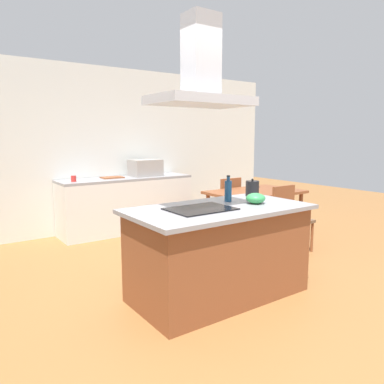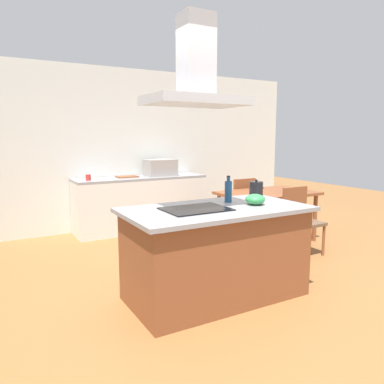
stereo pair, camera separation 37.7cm
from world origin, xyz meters
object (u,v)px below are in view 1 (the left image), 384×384
object	(u,v)px
cutting_board	(112,177)
chair_facing_back_wall	(227,200)
tea_kettle	(252,188)
range_hood	(201,76)
dining_table	(255,196)
coffee_mug_red	(74,179)
chair_facing_island	(289,214)
olive_oil_bottle	(228,190)
mixing_bowl	(256,198)
cooktop	(200,209)
countertop_microwave	(145,168)

from	to	relation	value
cutting_board	chair_facing_back_wall	distance (m)	1.92
tea_kettle	range_hood	world-z (taller)	range_hood
dining_table	chair_facing_back_wall	world-z (taller)	chair_facing_back_wall
coffee_mug_red	chair_facing_island	xyz separation A→B (m)	(2.28, -2.18, -0.44)
olive_oil_bottle	dining_table	distance (m)	1.90
tea_kettle	dining_table	world-z (taller)	tea_kettle
mixing_bowl	chair_facing_back_wall	world-z (taller)	mixing_bowl
range_hood	chair_facing_island	bearing A→B (deg)	17.45
cooktop	olive_oil_bottle	size ratio (longest dim) A/B	2.18
mixing_bowl	cutting_board	bearing A→B (deg)	95.04
chair_facing_back_wall	range_hood	size ratio (longest dim) A/B	0.99
mixing_bowl	coffee_mug_red	bearing A→B (deg)	108.02
tea_kettle	chair_facing_island	xyz separation A→B (m)	(1.03, 0.33, -0.48)
countertop_microwave	cutting_board	bearing A→B (deg)	175.08
countertop_microwave	olive_oil_bottle	bearing A→B (deg)	-99.82
olive_oil_bottle	dining_table	xyz separation A→B (m)	(1.50, 1.11, -0.35)
coffee_mug_red	range_hood	world-z (taller)	range_hood
mixing_bowl	range_hood	size ratio (longest dim) A/B	0.22
olive_oil_bottle	cutting_board	world-z (taller)	olive_oil_bottle
olive_oil_bottle	chair_facing_island	bearing A→B (deg)	16.56
chair_facing_island	range_hood	world-z (taller)	range_hood
tea_kettle	chair_facing_back_wall	size ratio (longest dim) A/B	0.23
tea_kettle	coffee_mug_red	size ratio (longest dim) A/B	2.26
cooktop	tea_kettle	size ratio (longest dim) A/B	2.95
cutting_board	cooktop	bearing A→B (deg)	-97.33
tea_kettle	range_hood	xyz separation A→B (m)	(-0.95, -0.30, 1.11)
cooktop	olive_oil_bottle	xyz separation A→B (m)	(0.49, 0.18, 0.11)
mixing_bowl	tea_kettle	bearing A→B (deg)	49.71
cooktop	countertop_microwave	world-z (taller)	countertop_microwave
tea_kettle	range_hood	bearing A→B (deg)	-162.74
olive_oil_bottle	cutting_board	xyz separation A→B (m)	(-0.11, 2.75, -0.11)
countertop_microwave	chair_facing_back_wall	size ratio (longest dim) A/B	0.56
mixing_bowl	range_hood	world-z (taller)	range_hood
cooktop	dining_table	size ratio (longest dim) A/B	0.43
chair_facing_island	cooktop	bearing A→B (deg)	-162.55
cooktop	tea_kettle	world-z (taller)	tea_kettle
cutting_board	range_hood	distance (m)	3.19
mixing_bowl	countertop_microwave	xyz separation A→B (m)	(0.32, 2.95, 0.09)
olive_oil_bottle	countertop_microwave	xyz separation A→B (m)	(0.47, 2.70, 0.02)
olive_oil_bottle	coffee_mug_red	distance (m)	2.74
mixing_bowl	coffee_mug_red	size ratio (longest dim) A/B	2.18
cooktop	range_hood	bearing A→B (deg)	0.00
tea_kettle	chair_facing_island	distance (m)	1.19
mixing_bowl	cooktop	bearing A→B (deg)	173.66
tea_kettle	mixing_bowl	bearing A→B (deg)	-130.29
cooktop	coffee_mug_red	distance (m)	2.82
olive_oil_bottle	chair_facing_island	size ratio (longest dim) A/B	0.31
cutting_board	olive_oil_bottle	bearing A→B (deg)	-87.63
coffee_mug_red	chair_facing_island	distance (m)	3.18
countertop_microwave	chair_facing_back_wall	world-z (taller)	countertop_microwave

